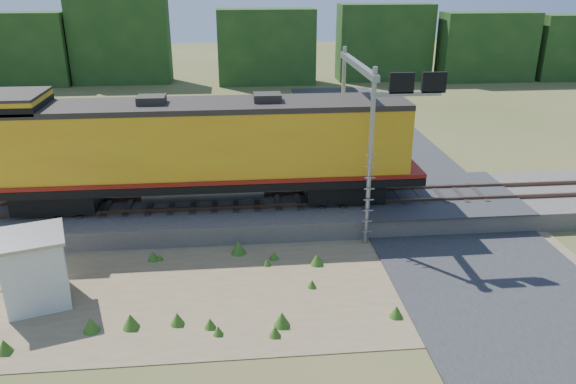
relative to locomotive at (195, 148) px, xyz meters
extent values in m
plane|color=#475123|center=(3.40, -6.00, -3.30)|extent=(140.00, 140.00, 0.00)
cube|color=slate|center=(3.40, 0.00, -2.90)|extent=(70.00, 5.00, 0.80)
cube|color=brown|center=(3.40, -0.72, -2.42)|extent=(70.00, 0.10, 0.16)
cube|color=brown|center=(3.40, 0.72, -2.42)|extent=(70.00, 0.10, 0.16)
cube|color=#8C7754|center=(1.40, -5.50, -3.28)|extent=(26.00, 8.00, 0.03)
cube|color=#38383A|center=(10.40, 0.00, -2.47)|extent=(7.00, 5.20, 0.06)
cube|color=#38383A|center=(10.40, 16.00, -3.26)|extent=(7.00, 24.00, 0.08)
cube|color=#1A3C15|center=(3.40, 32.00, -0.05)|extent=(36.00, 3.00, 6.50)
cube|color=black|center=(-5.70, 0.00, -1.92)|extent=(3.30, 2.11, 0.83)
cube|color=black|center=(6.23, 0.00, -1.92)|extent=(3.30, 2.11, 0.83)
cube|color=black|center=(0.27, 0.00, -1.35)|extent=(18.36, 2.75, 0.33)
cylinder|color=gray|center=(0.27, 0.00, -1.79)|extent=(5.05, 1.10, 1.10)
cube|color=gold|center=(0.27, 0.00, 0.24)|extent=(16.98, 2.66, 2.85)
cube|color=maroon|center=(0.27, 0.00, -1.07)|extent=(18.36, 2.80, 0.17)
cube|color=#28231E|center=(0.27, 0.00, 1.78)|extent=(16.98, 2.71, 0.22)
cube|color=gold|center=(-6.89, 0.00, 1.99)|extent=(2.39, 2.66, 0.64)
cube|color=#28231E|center=(-6.89, 0.00, 2.34)|extent=(2.39, 2.71, 0.11)
cube|color=black|center=(-6.89, 0.00, 1.94)|extent=(2.43, 2.71, 0.32)
cube|color=#28231E|center=(-1.57, 0.00, 1.99)|extent=(1.10, 0.92, 0.41)
cube|color=#28231E|center=(3.02, 0.00, 1.99)|extent=(1.10, 0.92, 0.41)
cube|color=silver|center=(-4.85, -5.90, -2.14)|extent=(2.33, 2.33, 2.32)
cube|color=gray|center=(-4.85, -5.90, -0.93)|extent=(2.56, 2.56, 0.11)
cylinder|color=gray|center=(6.67, -2.80, 0.18)|extent=(0.18, 0.18, 6.95)
cylinder|color=gray|center=(6.67, 2.80, 0.18)|extent=(0.18, 0.18, 6.95)
cube|color=gray|center=(6.67, 0.00, 3.26)|extent=(0.25, 6.20, 0.25)
cube|color=gray|center=(7.86, -2.80, 2.66)|extent=(2.58, 0.15, 0.15)
cube|color=black|center=(7.66, -2.80, 3.06)|extent=(0.89, 0.15, 0.74)
cube|color=black|center=(8.85, -2.80, 3.06)|extent=(0.89, 0.15, 0.74)
camera|label=1|loc=(1.68, -22.34, 6.83)|focal=35.00mm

